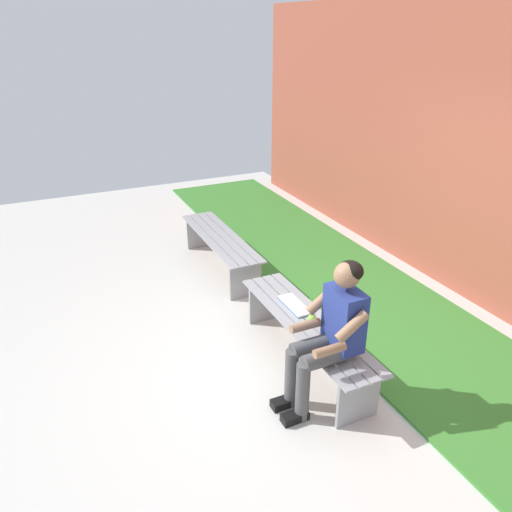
% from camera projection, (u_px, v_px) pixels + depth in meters
% --- Properties ---
extents(ground_plane, '(10.00, 7.00, 0.04)m').
position_uv_depth(ground_plane, '(168.00, 331.00, 5.08)').
color(ground_plane, beige).
extents(grass_strip, '(9.00, 1.66, 0.03)m').
position_uv_depth(grass_strip, '(347.00, 285.00, 5.91)').
color(grass_strip, '#387A2D').
rests_on(grass_strip, ground).
extents(brick_wall, '(9.50, 0.24, 3.17)m').
position_uv_depth(brick_wall, '(483.00, 156.00, 5.23)').
color(brick_wall, '#9E4C38').
rests_on(brick_wall, ground).
extents(bench_near, '(1.87, 0.44, 0.46)m').
position_uv_depth(bench_near, '(306.00, 331.00, 4.43)').
color(bench_near, gray).
rests_on(bench_near, ground).
extents(bench_far, '(1.80, 0.44, 0.46)m').
position_uv_depth(bench_far, '(220.00, 244.00, 6.18)').
color(bench_far, gray).
rests_on(bench_far, ground).
extents(person_seated, '(0.50, 0.69, 1.26)m').
position_uv_depth(person_seated, '(330.00, 331.00, 3.82)').
color(person_seated, navy).
rests_on(person_seated, ground).
extents(apple, '(0.08, 0.08, 0.08)m').
position_uv_depth(apple, '(312.00, 319.00, 4.33)').
color(apple, '#72B738').
rests_on(apple, bench_near).
extents(book_open, '(0.41, 0.16, 0.02)m').
position_uv_depth(book_open, '(295.00, 305.00, 4.61)').
color(book_open, white).
rests_on(book_open, bench_near).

